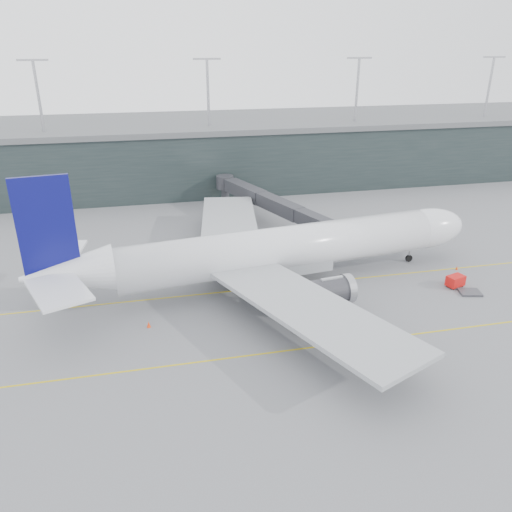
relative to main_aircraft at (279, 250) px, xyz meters
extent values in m
plane|color=#5C5D62|center=(-7.72, 2.80, -5.18)|extent=(320.00, 320.00, 0.00)
cube|color=gold|center=(-7.72, -1.20, -5.17)|extent=(160.00, 0.25, 0.02)
cube|color=gold|center=(-7.72, -17.20, -5.17)|extent=(160.00, 0.25, 0.02)
cube|color=gold|center=(-2.72, 22.80, -5.17)|extent=(0.25, 60.00, 0.02)
cube|color=black|center=(-7.72, 60.80, 1.82)|extent=(240.00, 35.00, 14.00)
cube|color=#545659|center=(-7.72, 60.80, 9.42)|extent=(240.00, 36.00, 1.20)
cylinder|color=#9E9EA3|center=(-37.72, 50.80, 16.82)|extent=(0.60, 0.60, 14.00)
cylinder|color=#9E9EA3|center=(-2.72, 50.80, 16.82)|extent=(0.60, 0.60, 14.00)
cylinder|color=#9E9EA3|center=(32.28, 50.80, 16.82)|extent=(0.60, 0.60, 14.00)
cylinder|color=#9E9EA3|center=(67.28, 50.80, 16.82)|extent=(0.60, 0.60, 14.00)
cylinder|color=silver|center=(0.46, 0.06, 0.17)|extent=(46.83, 12.12, 6.26)
ellipsoid|color=silver|center=(24.98, 3.21, 0.17)|extent=(13.83, 7.88, 6.26)
cone|color=silver|center=(-28.06, -3.61, 0.87)|extent=(11.77, 7.37, 6.01)
cube|color=#92969A|center=(-0.54, -0.07, -2.26)|extent=(16.66, 7.06, 2.02)
cube|color=black|center=(28.79, 3.70, 1.18)|extent=(2.59, 3.29, 0.81)
cube|color=#92969A|center=(-0.55, -15.84, -0.84)|extent=(19.92, 30.47, 0.55)
cylinder|color=#343439|center=(3.69, -9.19, -2.56)|extent=(7.46, 4.40, 3.53)
cube|color=#92969A|center=(-4.53, 15.19, -0.84)|extent=(13.39, 30.30, 0.55)
cylinder|color=#343439|center=(1.24, 9.82, -2.56)|extent=(7.46, 4.40, 3.53)
cube|color=#0A0B56|center=(-29.56, -3.80, 7.23)|extent=(6.57, 1.34, 12.11)
cube|color=silver|center=(-28.35, -9.24, 1.38)|extent=(8.58, 10.51, 0.35)
cube|color=silver|center=(-29.77, 1.77, 1.38)|extent=(6.71, 9.74, 0.35)
cylinder|color=black|center=(22.48, 2.89, -4.63)|extent=(1.15, 0.54, 1.11)
cylinder|color=#9E9EA3|center=(22.48, 2.89, -3.87)|extent=(0.30, 0.30, 2.62)
cylinder|color=black|center=(-2.92, -5.26, -4.53)|extent=(1.37, 0.67, 1.31)
cylinder|color=black|center=(-4.16, 4.35, -4.53)|extent=(1.37, 0.67, 1.31)
cube|color=#2C2C31|center=(12.71, 2.89, -0.50)|extent=(3.96, 4.18, 2.62)
cube|color=#2C2C31|center=(10.07, 10.20, -0.50)|extent=(6.33, 12.23, 2.34)
cube|color=#2C2C31|center=(5.94, 21.64, -0.50)|extent=(6.55, 12.31, 2.43)
cube|color=#2C2C31|center=(1.81, 33.07, -0.50)|extent=(6.77, 12.39, 2.53)
cylinder|color=#9E9EA3|center=(9.85, 10.81, -3.40)|extent=(0.47, 0.47, 3.56)
cube|color=#343439|center=(9.85, 10.81, -4.85)|extent=(2.24, 1.96, 0.65)
cylinder|color=#2C2C31|center=(12.71, 43.30, -0.50)|extent=(3.74, 3.74, 2.81)
cylinder|color=#2C2C31|center=(12.71, 43.30, -3.50)|extent=(1.68, 1.68, 3.37)
cube|color=red|center=(24.49, -6.84, -4.21)|extent=(2.87, 2.28, 1.48)
cylinder|color=black|center=(23.80, -7.65, -4.95)|extent=(0.49, 0.30, 0.46)
cylinder|color=black|center=(25.53, -7.10, -4.95)|extent=(0.49, 0.30, 0.46)
cylinder|color=black|center=(23.45, -6.57, -4.95)|extent=(0.49, 0.30, 0.46)
cylinder|color=black|center=(25.19, -6.02, -4.95)|extent=(0.49, 0.30, 0.46)
cube|color=#38373D|center=(25.40, -9.16, -5.01)|extent=(3.31, 2.89, 0.29)
cube|color=#343439|center=(-13.39, 11.78, -5.02)|extent=(2.17, 1.74, 0.22)
cube|color=#AFB7BC|center=(-13.39, 11.78, -4.04)|extent=(1.74, 1.63, 1.63)
cube|color=#263898|center=(-13.39, 11.78, -3.20)|extent=(1.79, 1.69, 0.09)
cube|color=#343439|center=(-9.85, 15.20, -5.03)|extent=(2.47, 2.19, 0.21)
cube|color=silver|center=(-9.85, 15.20, -4.09)|extent=(2.04, 1.97, 1.56)
cube|color=#263898|center=(-9.85, 15.20, -3.27)|extent=(2.11, 2.04, 0.08)
cube|color=#343439|center=(-6.46, 12.85, -5.02)|extent=(2.52, 2.18, 0.22)
cube|color=#B6BBC3|center=(-6.46, 12.85, -4.02)|extent=(2.07, 1.98, 1.66)
cube|color=#263898|center=(-6.46, 12.85, -3.16)|extent=(2.13, 2.05, 0.09)
cone|color=#EA3F0D|center=(28.19, -1.65, -4.88)|extent=(0.39, 0.39, 0.61)
cone|color=#F1350D|center=(-0.83, -14.49, -4.79)|extent=(0.49, 0.49, 0.78)
cone|color=#CC710B|center=(-0.51, 14.19, -4.82)|extent=(0.45, 0.45, 0.72)
cone|color=#F23A0D|center=(-18.79, -8.52, -4.79)|extent=(0.49, 0.49, 0.78)
camera|label=1|loc=(-17.49, -63.30, 27.14)|focal=35.00mm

